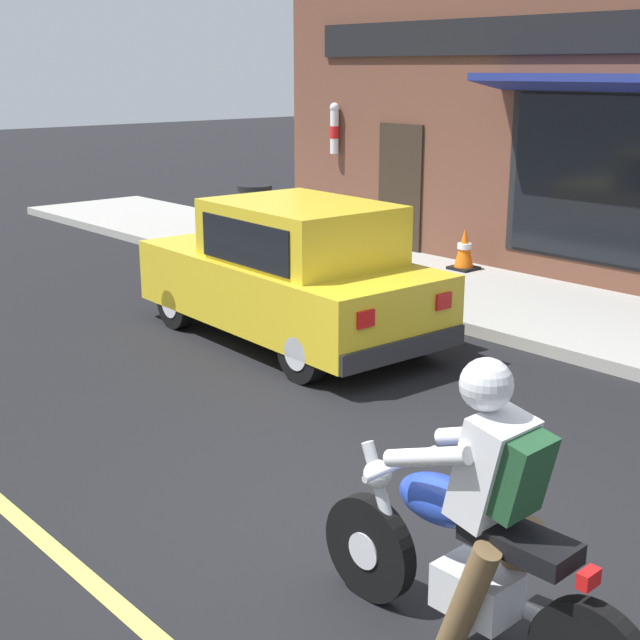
{
  "coord_description": "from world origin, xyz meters",
  "views": [
    {
      "loc": [
        -3.88,
        -3.8,
        2.93
      ],
      "look_at": [
        0.77,
        1.41,
        0.95
      ],
      "focal_mm": 50.0,
      "sensor_mm": 36.0,
      "label": 1
    }
  ],
  "objects_px": {
    "car_hatchback": "(291,274)",
    "traffic_cone": "(464,249)",
    "motorcycle_with_rider": "(475,537)",
    "trash_bin": "(255,215)"
  },
  "relations": [
    {
      "from": "car_hatchback",
      "to": "traffic_cone",
      "type": "relative_size",
      "value": 6.42
    },
    {
      "from": "motorcycle_with_rider",
      "to": "car_hatchback",
      "type": "distance_m",
      "value": 5.61
    },
    {
      "from": "trash_bin",
      "to": "motorcycle_with_rider",
      "type": "bearing_deg",
      "value": -121.66
    },
    {
      "from": "motorcycle_with_rider",
      "to": "traffic_cone",
      "type": "distance_m",
      "value": 8.64
    },
    {
      "from": "motorcycle_with_rider",
      "to": "trash_bin",
      "type": "distance_m",
      "value": 10.49
    },
    {
      "from": "motorcycle_with_rider",
      "to": "car_hatchback",
      "type": "height_order",
      "value": "motorcycle_with_rider"
    },
    {
      "from": "car_hatchback",
      "to": "trash_bin",
      "type": "xyz_separation_m",
      "value": [
        2.67,
        4.09,
        -0.13
      ]
    },
    {
      "from": "car_hatchback",
      "to": "traffic_cone",
      "type": "height_order",
      "value": "car_hatchback"
    },
    {
      "from": "motorcycle_with_rider",
      "to": "car_hatchback",
      "type": "xyz_separation_m",
      "value": [
        2.84,
        4.83,
        0.09
      ]
    },
    {
      "from": "traffic_cone",
      "to": "trash_bin",
      "type": "bearing_deg",
      "value": 108.4
    }
  ]
}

